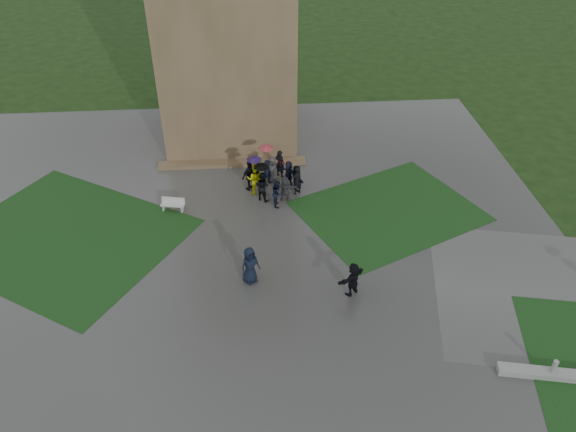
{
  "coord_description": "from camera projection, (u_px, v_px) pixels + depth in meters",
  "views": [
    {
      "loc": [
        1.1,
        -19.32,
        17.73
      ],
      "look_at": [
        2.86,
        3.35,
        1.2
      ],
      "focal_mm": 35.0,
      "sensor_mm": 36.0,
      "label": 1
    }
  ],
  "objects": [
    {
      "name": "pedestrian_mid",
      "position": [
        250.0,
        265.0,
        25.42
      ],
      "size": [
        1.13,
        1.03,
        1.91
      ],
      "primitive_type": "imported",
      "rotation": [
        0.0,
        0.0,
        0.54
      ],
      "color": "black",
      "rests_on": "plaza"
    },
    {
      "name": "lawn_inset_left",
      "position": [
        65.0,
        237.0,
        28.62
      ],
      "size": [
        14.1,
        13.46,
        0.01
      ],
      "primitive_type": "cube",
      "rotation": [
        0.0,
        0.0,
        -0.56
      ],
      "color": "#123512",
      "rests_on": "plaza"
    },
    {
      "name": "visitor_cluster",
      "position": [
        274.0,
        175.0,
        31.43
      ],
      "size": [
        3.62,
        3.74,
        2.53
      ],
      "color": "black",
      "rests_on": "plaza"
    },
    {
      "name": "lawn_inset_right",
      "position": [
        389.0,
        211.0,
        30.49
      ],
      "size": [
        11.12,
        10.15,
        0.01
      ],
      "primitive_type": "cube",
      "rotation": [
        0.0,
        0.0,
        0.44
      ],
      "color": "#123512",
      "rests_on": "plaza"
    },
    {
      "name": "tower_plinth",
      "position": [
        232.0,
        163.0,
        34.41
      ],
      "size": [
        9.0,
        0.8,
        0.22
      ],
      "primitive_type": "cube",
      "color": "brown",
      "rests_on": "plaza"
    },
    {
      "name": "pedestrian_near",
      "position": [
        353.0,
        279.0,
        24.85
      ],
      "size": [
        1.58,
        1.39,
        1.68
      ],
      "primitive_type": "imported",
      "rotation": [
        0.0,
        0.0,
        3.79
      ],
      "color": "black",
      "rests_on": "plaza"
    },
    {
      "name": "plaza",
      "position": [
        232.0,
        254.0,
        27.55
      ],
      "size": [
        34.0,
        34.0,
        0.02
      ],
      "primitive_type": "cube",
      "color": "#393937",
      "rests_on": "ground"
    },
    {
      "name": "bench",
      "position": [
        173.0,
        204.0,
        30.36
      ],
      "size": [
        1.34,
        0.65,
        0.75
      ],
      "rotation": [
        0.0,
        0.0,
        -0.2
      ],
      "color": "silver",
      "rests_on": "plaza"
    },
    {
      "name": "ground",
      "position": [
        232.0,
        282.0,
        25.94
      ],
      "size": [
        120.0,
        120.0,
        0.0
      ],
      "primitive_type": "plane",
      "color": "black"
    }
  ]
}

